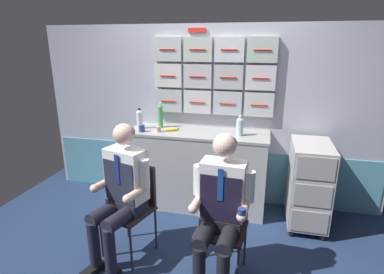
% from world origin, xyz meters
% --- Properties ---
extents(ground, '(4.80, 4.80, 0.04)m').
position_xyz_m(ground, '(0.00, 0.00, -0.02)').
color(ground, '#1E2D4D').
extents(galley_bulkhead, '(4.20, 0.14, 2.15)m').
position_xyz_m(galley_bulkhead, '(0.01, 1.37, 1.09)').
color(galley_bulkhead, '#ACB0BF').
rests_on(galley_bulkhead, ground).
extents(galley_counter, '(1.64, 0.53, 0.95)m').
position_xyz_m(galley_counter, '(-0.05, 1.09, 0.47)').
color(galley_counter, '#ACADAC').
rests_on(galley_counter, ground).
extents(service_trolley, '(0.40, 0.65, 0.94)m').
position_xyz_m(service_trolley, '(1.20, 0.97, 0.50)').
color(service_trolley, black).
rests_on(service_trolley, ground).
extents(folding_chair_left, '(0.50, 0.50, 0.85)m').
position_xyz_m(folding_chair_left, '(-0.46, 0.14, 0.53)').
color(folding_chair_left, '#2D2D33').
rests_on(folding_chair_left, ground).
extents(crew_member_left, '(0.52, 0.67, 1.28)m').
position_xyz_m(crew_member_left, '(-0.50, -0.01, 0.71)').
color(crew_member_left, black).
rests_on(crew_member_left, ground).
extents(folding_chair_right, '(0.43, 0.43, 0.85)m').
position_xyz_m(folding_chair_right, '(0.41, 0.06, 0.53)').
color(folding_chair_right, '#2D2D33').
rests_on(folding_chair_right, ground).
extents(crew_member_right, '(0.50, 0.63, 1.28)m').
position_xyz_m(crew_member_right, '(0.40, -0.10, 0.71)').
color(crew_member_right, black).
rests_on(crew_member_right, ground).
extents(water_bottle_blue_cap, '(0.08, 0.08, 0.22)m').
position_xyz_m(water_bottle_blue_cap, '(0.43, 1.06, 1.05)').
color(water_bottle_blue_cap, silver).
rests_on(water_bottle_blue_cap, galley_counter).
extents(water_bottle_clear, '(0.07, 0.07, 0.25)m').
position_xyz_m(water_bottle_clear, '(-0.77, 1.08, 1.06)').
color(water_bottle_clear, silver).
rests_on(water_bottle_clear, galley_counter).
extents(sparkling_bottle_green, '(0.06, 0.06, 0.30)m').
position_xyz_m(sparkling_bottle_green, '(-0.54, 1.19, 1.09)').
color(sparkling_bottle_green, '#47A454').
rests_on(sparkling_bottle_green, galley_counter).
extents(espresso_cup_small, '(0.07, 0.07, 0.08)m').
position_xyz_m(espresso_cup_small, '(-0.69, 0.94, 0.99)').
color(espresso_cup_small, navy).
rests_on(espresso_cup_small, galley_counter).
extents(coffee_cup_white, '(0.06, 0.06, 0.06)m').
position_xyz_m(coffee_cup_white, '(-0.50, 0.98, 0.98)').
color(coffee_cup_white, tan).
rests_on(coffee_cup_white, galley_counter).
extents(snack_banana, '(0.17, 0.10, 0.04)m').
position_xyz_m(snack_banana, '(-0.36, 1.05, 0.97)').
color(snack_banana, yellow).
rests_on(snack_banana, galley_counter).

